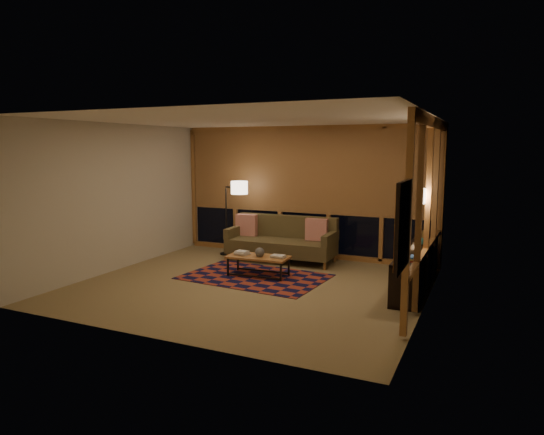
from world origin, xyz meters
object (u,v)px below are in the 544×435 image
at_px(bookshelf, 416,268).
at_px(sofa, 281,240).
at_px(coffee_table, 258,266).
at_px(floor_lamp, 226,217).

bearing_deg(bookshelf, sofa, 163.73).
bearing_deg(coffee_table, sofa, 91.12).
bearing_deg(sofa, coffee_table, -87.29).
relative_size(coffee_table, bookshelf, 0.43).
height_order(coffee_table, bookshelf, bookshelf).
bearing_deg(floor_lamp, sofa, 6.20).
xyz_separation_m(floor_lamp, bookshelf, (4.05, -0.91, -0.48)).
height_order(coffee_table, floor_lamp, floor_lamp).
xyz_separation_m(sofa, coffee_table, (0.09, -1.23, -0.26)).
bearing_deg(sofa, bookshelf, -17.93).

